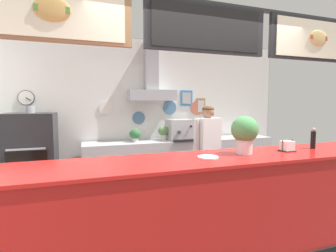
{
  "coord_description": "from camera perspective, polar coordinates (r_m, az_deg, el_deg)",
  "views": [
    {
      "loc": [
        -1.26,
        -2.45,
        1.58
      ],
      "look_at": [
        -0.2,
        0.75,
        1.28
      ],
      "focal_mm": 26.82,
      "sensor_mm": 36.0,
      "label": 1
    }
  ],
  "objects": [
    {
      "name": "ground_plane",
      "position": [
        3.17,
        8.56,
        -24.88
      ],
      "size": [
        6.66,
        6.66,
        0.0
      ],
      "primitive_type": "plane",
      "color": "#514C47"
    },
    {
      "name": "back_wall_assembly",
      "position": [
        4.86,
        -3.34,
        4.07
      ],
      "size": [
        5.55,
        2.5,
        2.82
      ],
      "color": "gray",
      "rests_on": "ground_plane"
    },
    {
      "name": "service_counter",
      "position": [
        2.73,
        11.42,
        -17.75
      ],
      "size": [
        4.54,
        0.73,
        1.06
      ],
      "color": "#B21916",
      "rests_on": "ground_plane"
    },
    {
      "name": "back_prep_counter",
      "position": [
        4.93,
        3.39,
        -8.32
      ],
      "size": [
        3.71,
        0.58,
        0.9
      ],
      "color": "#B7BABF",
      "rests_on": "ground_plane"
    },
    {
      "name": "pizza_oven",
      "position": [
        4.31,
        -28.47,
        -7.0
      ],
      "size": [
        0.68,
        0.74,
        1.55
      ],
      "color": "#232326",
      "rests_on": "ground_plane"
    },
    {
      "name": "shop_worker",
      "position": [
        3.91,
        8.97,
        -5.89
      ],
      "size": [
        0.51,
        0.3,
        1.55
      ],
      "rotation": [
        0.0,
        0.0,
        3.38
      ],
      "color": "#232328",
      "rests_on": "ground_plane"
    },
    {
      "name": "espresso_machine",
      "position": [
        4.77,
        2.7,
        -0.87
      ],
      "size": [
        0.46,
        0.5,
        0.39
      ],
      "color": "#B7BABF",
      "rests_on": "back_prep_counter"
    },
    {
      "name": "potted_basil",
      "position": [
        4.74,
        -1.02,
        -1.39
      ],
      "size": [
        0.2,
        0.2,
        0.26
      ],
      "color": "beige",
      "rests_on": "back_prep_counter"
    },
    {
      "name": "potted_thyme",
      "position": [
        4.55,
        -7.48,
        -1.95
      ],
      "size": [
        0.21,
        0.21,
        0.24
      ],
      "color": "beige",
      "rests_on": "back_prep_counter"
    },
    {
      "name": "potted_oregano",
      "position": [
        5.03,
        8.98,
        -1.07
      ],
      "size": [
        0.21,
        0.21,
        0.26
      ],
      "color": "beige",
      "rests_on": "back_prep_counter"
    },
    {
      "name": "pepper_grinder",
      "position": [
        3.41,
        30.11,
        -2.42
      ],
      "size": [
        0.06,
        0.06,
        0.25
      ],
      "color": "black",
      "rests_on": "service_counter"
    },
    {
      "name": "condiment_plate",
      "position": [
        2.5,
        9.08,
        -6.98
      ],
      "size": [
        0.2,
        0.2,
        0.01
      ],
      "color": "white",
      "rests_on": "service_counter"
    },
    {
      "name": "napkin_holder",
      "position": [
        3.09,
        25.45,
        -4.2
      ],
      "size": [
        0.14,
        0.13,
        0.13
      ],
      "color": "#262628",
      "rests_on": "service_counter"
    },
    {
      "name": "basil_vase",
      "position": [
        2.75,
        17.01,
        -1.54
      ],
      "size": [
        0.28,
        0.28,
        0.4
      ],
      "color": "silver",
      "rests_on": "service_counter"
    }
  ]
}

